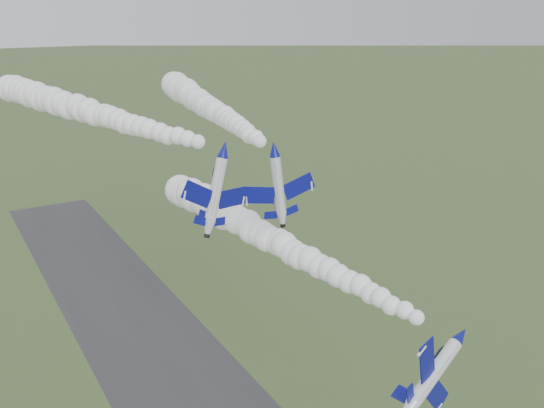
{
  "coord_description": "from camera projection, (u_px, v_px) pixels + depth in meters",
  "views": [
    {
      "loc": [
        -31.39,
        -40.7,
        62.54
      ],
      "look_at": [
        5.24,
        22.23,
        38.65
      ],
      "focal_mm": 40.0,
      "sensor_mm": 36.0,
      "label": 1
    }
  ],
  "objects": [
    {
      "name": "jet_pair_right",
      "position": [
        274.0,
        149.0,
        75.72
      ],
      "size": [
        9.8,
        11.64,
        2.93
      ],
      "rotation": [
        0.0,
        -0.12,
        -0.17
      ],
      "color": "silver"
    },
    {
      "name": "smoke_trail_jet_pair_right",
      "position": [
        207.0,
        105.0,
        104.79
      ],
      "size": [
        15.55,
        60.96,
        5.41
      ],
      "primitive_type": null,
      "rotation": [
        0.0,
        0.0,
        -0.17
      ],
      "color": "silver"
    },
    {
      "name": "smoke_trail_jet_pair_left",
      "position": [
        86.0,
        110.0,
        92.38
      ],
      "size": [
        18.37,
        57.65,
        4.87
      ],
      "primitive_type": null,
      "rotation": [
        0.0,
        0.0,
        0.24
      ],
      "color": "silver"
    },
    {
      "name": "smoke_trail_jet_lead",
      "position": [
        273.0,
        239.0,
        86.12
      ],
      "size": [
        18.2,
        55.43,
        5.31
      ],
      "primitive_type": null,
      "rotation": [
        0.0,
        0.0,
        0.24
      ],
      "color": "silver"
    },
    {
      "name": "jet_lead",
      "position": [
        462.0,
        336.0,
        64.42
      ],
      "size": [
        5.31,
        12.58,
        9.41
      ],
      "rotation": [
        0.0,
        1.11,
        0.24
      ],
      "color": "silver"
    },
    {
      "name": "jet_pair_left",
      "position": [
        225.0,
        149.0,
        71.44
      ],
      "size": [
        9.65,
        11.75,
        3.7
      ],
      "rotation": [
        0.0,
        0.29,
        0.24
      ],
      "color": "silver"
    }
  ]
}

